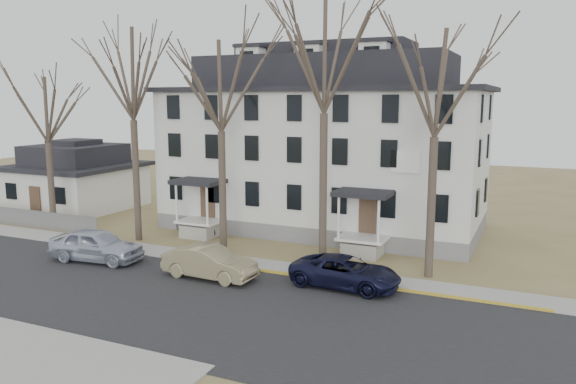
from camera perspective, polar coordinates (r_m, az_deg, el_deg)
The scene contains 17 objects.
ground at distance 21.89m, azimuth -8.47°, elevation -13.57°, with size 120.00×120.00×0.00m, color olive.
main_road at distance 23.47m, azimuth -5.78°, elevation -11.89°, with size 120.00×10.00×0.04m, color #27272A.
far_sidewalk at distance 28.52m, azimuth 0.31°, elevation -7.94°, with size 120.00×2.00×0.08m, color #A09F97.
yellow_curb at distance 26.15m, azimuth 9.70°, elevation -9.71°, with size 14.00×0.25×0.06m, color gold.
boarding_house at distance 37.32m, azimuth 3.74°, elevation 4.60°, with size 20.80×12.36×12.05m.
small_house at distance 47.03m, azimuth -20.69°, elevation 1.17°, with size 8.70×8.70×5.00m.
fence at distance 42.37m, azimuth -25.74°, elevation -3.11°, with size 14.00×0.06×1.20m, color gray.
tree_far_left at distance 34.65m, azimuth -15.64°, elevation 12.12°, with size 8.40×8.40×13.72m.
tree_mid_left at distance 31.14m, azimuth -6.89°, elevation 11.37°, with size 7.80×7.80×12.74m.
tree_center at distance 28.61m, azimuth 3.74°, elevation 14.57°, with size 9.00×9.00×14.70m.
tree_mid_right at distance 27.08m, azimuth 14.89°, elevation 11.43°, with size 7.80×7.80×12.74m.
tree_bungalow at distance 39.44m, azimuth -23.41°, elevation 8.10°, with size 6.60×6.60×10.78m.
car_silver at distance 31.41m, azimuth -18.89°, elevation -5.19°, with size 2.03×5.04×1.72m, color silver.
car_tan at distance 27.27m, azimuth -7.96°, elevation -7.16°, with size 1.63×4.67×1.54m, color #928761.
car_navy at distance 25.93m, azimuth 5.85°, elevation -8.16°, with size 2.32×5.04×1.40m, color black.
bicycle_left at distance 35.52m, azimuth -8.59°, elevation -3.75°, with size 0.63×1.81×0.95m, color black.
bicycle_right at distance 36.59m, azimuth -10.50°, elevation -3.44°, with size 0.43×1.54×0.92m, color black.
Camera 1 is at (11.05, -16.87, 8.52)m, focal length 35.00 mm.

